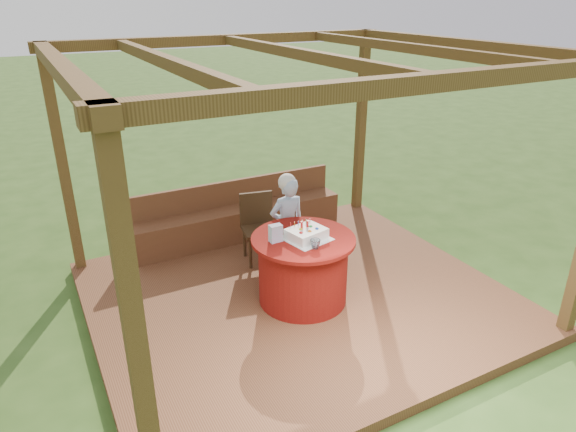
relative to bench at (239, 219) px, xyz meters
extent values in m
plane|color=#2D4E1A|center=(0.00, -1.72, -0.38)|extent=(60.00, 60.00, 0.00)
cube|color=brown|center=(0.00, -1.72, -0.32)|extent=(4.50, 4.00, 0.12)
cube|color=brown|center=(-2.13, -3.60, 1.03)|extent=(0.12, 0.12, 2.60)
cube|color=brown|center=(-2.13, 0.16, 1.03)|extent=(0.12, 0.12, 2.60)
cube|color=brown|center=(2.13, 0.16, 1.03)|extent=(0.12, 0.12, 2.60)
cube|color=brown|center=(0.00, -3.60, 2.40)|extent=(4.50, 0.14, 0.12)
cube|color=brown|center=(0.00, 0.16, 2.40)|extent=(4.50, 0.14, 0.12)
cube|color=brown|center=(-2.13, -1.72, 2.40)|extent=(0.14, 4.00, 0.12)
cube|color=brown|center=(2.13, -1.72, 2.40)|extent=(0.14, 4.00, 0.12)
cube|color=brown|center=(-1.30, -1.72, 2.40)|extent=(0.10, 3.70, 0.10)
cube|color=brown|center=(0.00, -1.72, 2.40)|extent=(0.10, 3.70, 0.10)
cube|color=brown|center=(1.30, -1.72, 2.40)|extent=(0.10, 3.70, 0.10)
cube|color=brown|center=(0.00, -0.02, -0.04)|extent=(3.00, 0.42, 0.45)
cube|color=brown|center=(0.00, 0.16, 0.36)|extent=(3.00, 0.06, 0.35)
cylinder|color=maroon|center=(-0.02, -1.85, 0.10)|extent=(0.98, 0.98, 0.74)
cylinder|color=maroon|center=(-0.02, -1.85, 0.49)|extent=(1.13, 1.13, 0.04)
cube|color=#3A2512|center=(-0.04, -0.78, 0.16)|extent=(0.50, 0.50, 0.05)
cylinder|color=#3A2512|center=(-0.24, -0.92, -0.05)|extent=(0.04, 0.04, 0.42)
cylinder|color=#3A2512|center=(0.10, -0.98, -0.05)|extent=(0.04, 0.04, 0.42)
cylinder|color=#3A2512|center=(-0.17, -0.58, -0.05)|extent=(0.04, 0.04, 0.42)
cylinder|color=#3A2512|center=(0.16, -0.65, -0.05)|extent=(0.04, 0.04, 0.42)
cube|color=#3A2512|center=(0.00, -0.60, 0.38)|extent=(0.42, 0.12, 0.45)
imported|color=#94B5DC|center=(0.14, -1.19, 0.35)|extent=(0.45, 0.30, 1.23)
sphere|color=white|center=(0.14, -1.19, 0.91)|extent=(0.21, 0.21, 0.21)
cube|color=white|center=(0.00, -1.89, 0.52)|extent=(0.52, 0.52, 0.01)
cube|color=white|center=(0.00, -1.89, 0.57)|extent=(0.44, 0.38, 0.11)
cylinder|color=red|center=(-0.04, -1.85, 0.67)|extent=(0.03, 0.03, 0.08)
cylinder|color=red|center=(0.03, -1.85, 0.67)|extent=(0.03, 0.03, 0.08)
sphere|color=red|center=(-0.10, -1.95, 0.64)|extent=(0.04, 0.04, 0.04)
sphere|color=orange|center=(0.00, -1.96, 0.64)|extent=(0.04, 0.04, 0.04)
sphere|color=blue|center=(0.10, -1.94, 0.64)|extent=(0.04, 0.04, 0.04)
sphere|color=yellow|center=(-0.06, -1.87, 0.64)|extent=(0.04, 0.04, 0.04)
sphere|color=green|center=(0.07, -1.86, 0.64)|extent=(0.04, 0.04, 0.04)
cube|color=#E694D2|center=(-0.32, -1.79, 0.61)|extent=(0.13, 0.09, 0.19)
imported|color=white|center=(-0.03, -2.13, 0.56)|extent=(0.13, 0.13, 0.10)
camera|label=1|loc=(-2.49, -6.16, 2.92)|focal=32.00mm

